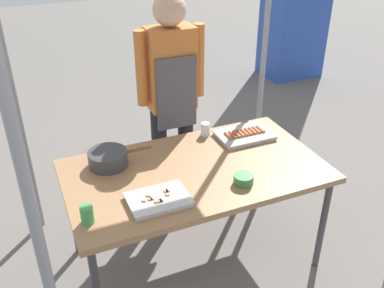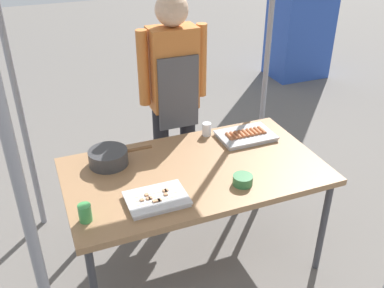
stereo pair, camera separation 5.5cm
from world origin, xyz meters
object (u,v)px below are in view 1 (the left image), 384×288
object	(u,v)px
tray_grilled_sausages	(244,135)
vendor_woman	(171,88)
tray_meat_skewers	(158,200)
drink_cup_near_edge	(87,215)
cooking_wok	(108,158)
stall_table	(195,176)
condiment_bowl	(243,179)
drink_cup_by_wok	(205,129)

from	to	relation	value
tray_grilled_sausages	vendor_woman	xyz separation A→B (m)	(-0.36, 0.48, 0.23)
tray_meat_skewers	drink_cup_near_edge	bearing A→B (deg)	-177.78
cooking_wok	drink_cup_near_edge	distance (m)	0.55
drink_cup_near_edge	vendor_woman	distance (m)	1.28
tray_grilled_sausages	tray_meat_skewers	size ratio (longest dim) A/B	1.14
stall_table	tray_grilled_sausages	xyz separation A→B (m)	(0.48, 0.23, 0.07)
tray_grilled_sausages	condiment_bowl	xyz separation A→B (m)	(-0.28, -0.49, 0.01)
tray_grilled_sausages	vendor_woman	world-z (taller)	vendor_woman
condiment_bowl	drink_cup_near_edge	bearing A→B (deg)	179.27
stall_table	drink_cup_near_edge	size ratio (longest dim) A/B	16.23
stall_table	vendor_woman	xyz separation A→B (m)	(0.12, 0.71, 0.30)
cooking_wok	vendor_woman	xyz separation A→B (m)	(0.60, 0.46, 0.20)
condiment_bowl	tray_grilled_sausages	bearing A→B (deg)	60.13
cooking_wok	stall_table	bearing A→B (deg)	-27.56
stall_table	drink_cup_by_wok	bearing A→B (deg)	57.15
drink_cup_by_wok	condiment_bowl	bearing A→B (deg)	-94.10
cooking_wok	condiment_bowl	world-z (taller)	cooking_wok
stall_table	condiment_bowl	xyz separation A→B (m)	(0.20, -0.26, 0.08)
cooking_wok	tray_meat_skewers	bearing A→B (deg)	-71.71
stall_table	tray_meat_skewers	world-z (taller)	tray_meat_skewers
tray_meat_skewers	vendor_woman	size ratio (longest dim) A/B	0.20
vendor_woman	tray_grilled_sausages	bearing A→B (deg)	127.15
stall_table	vendor_woman	distance (m)	0.78
condiment_bowl	vendor_woman	world-z (taller)	vendor_woman
tray_grilled_sausages	drink_cup_by_wok	xyz separation A→B (m)	(-0.24, 0.14, 0.03)
tray_meat_skewers	cooking_wok	bearing A→B (deg)	108.29
drink_cup_near_edge	drink_cup_by_wok	distance (m)	1.14
cooking_wok	vendor_woman	bearing A→B (deg)	37.21
tray_grilled_sausages	condiment_bowl	distance (m)	0.57
condiment_bowl	drink_cup_by_wok	size ratio (longest dim) A/B	1.28
drink_cup_by_wok	drink_cup_near_edge	bearing A→B (deg)	-147.02
stall_table	drink_cup_near_edge	distance (m)	0.76
tray_grilled_sausages	cooking_wok	world-z (taller)	cooking_wok
tray_meat_skewers	drink_cup_near_edge	distance (m)	0.39
tray_grilled_sausages	drink_cup_near_edge	bearing A→B (deg)	-158.13
cooking_wok	condiment_bowl	bearing A→B (deg)	-36.88
drink_cup_by_wok	vendor_woman	bearing A→B (deg)	110.34
drink_cup_near_edge	vendor_woman	world-z (taller)	vendor_woman
tray_grilled_sausages	condiment_bowl	size ratio (longest dim) A/B	3.24
cooking_wok	drink_cup_near_edge	size ratio (longest dim) A/B	4.12
cooking_wok	drink_cup_near_edge	xyz separation A→B (m)	(-0.23, -0.50, -0.00)
tray_grilled_sausages	drink_cup_near_edge	distance (m)	1.29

